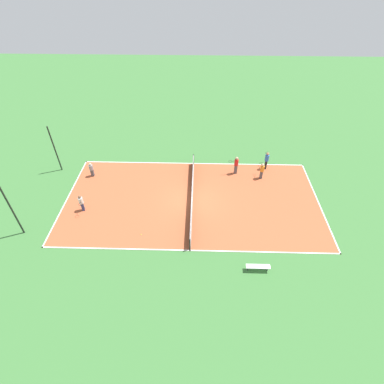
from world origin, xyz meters
The scene contains 13 objects.
ground_plane centered at (0.00, 0.00, 0.00)m, with size 80.00×80.00×0.00m, color #3D7538.
court_surface centered at (0.00, 0.00, 0.01)m, with size 10.73×21.24×0.02m.
tennis_net centered at (0.00, 0.00, 0.57)m, with size 10.53×0.10×1.08m.
bench centered at (-6.83, -4.55, 0.39)m, with size 0.36×1.60×0.45m.
player_coach_red centered at (3.87, -3.94, 1.06)m, with size 0.45×0.97×1.79m.
player_baseline_gray centered at (3.08, 9.26, 0.81)m, with size 0.39×0.39×1.41m.
player_center_orange centered at (3.19, -6.21, 0.93)m, with size 0.95×0.39×1.59m.
player_near_blue centered at (4.70, -6.86, 1.05)m, with size 0.97×0.46×1.77m.
player_far_white centered at (-1.46, 8.75, 0.89)m, with size 0.99×0.61×1.53m.
tennis_ball_right_alley centered at (-3.97, 3.68, 0.06)m, with size 0.07×0.07×0.07m, color #CCE033.
tennis_ball_far_baseline centered at (4.28, 9.98, 0.06)m, with size 0.07×0.07×0.07m, color #CCE033.
fence_post_back_left centered at (-3.97, 12.51, 2.28)m, with size 0.12×0.12×4.57m.
fence_post_back_right centered at (3.97, 12.51, 2.28)m, with size 0.12×0.12×4.57m.
Camera 1 is at (-18.64, -0.52, 16.97)m, focal length 28.00 mm.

